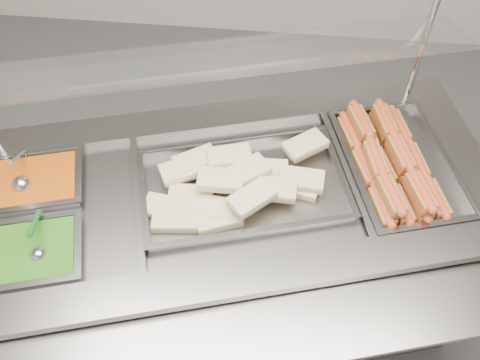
# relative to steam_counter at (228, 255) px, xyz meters

# --- Properties ---
(steam_counter) EXTENTS (1.96, 1.28, 0.87)m
(steam_counter) POSITION_rel_steam_counter_xyz_m (0.00, 0.00, 0.00)
(steam_counter) COLOR slate
(steam_counter) RESTS_ON ground
(tray_rail) EXTENTS (1.73, 0.81, 0.05)m
(tray_rail) POSITION_rel_steam_counter_xyz_m (0.14, -0.47, 0.39)
(tray_rail) COLOR gray
(tray_rail) RESTS_ON steam_counter
(sneeze_guard) EXTENTS (1.61, 0.72, 0.42)m
(sneeze_guard) POSITION_rel_steam_counter_xyz_m (-0.06, 0.20, 0.79)
(sneeze_guard) COLOR #BABABF
(sneeze_guard) RESTS_ON steam_counter
(pan_hotdogs) EXTENTS (0.46, 0.60, 0.10)m
(pan_hotdogs) POSITION_rel_steam_counter_xyz_m (0.58, 0.17, 0.39)
(pan_hotdogs) COLOR gray
(pan_hotdogs) RESTS_ON steam_counter
(pan_wraps) EXTENTS (0.74, 0.55, 0.07)m
(pan_wraps) POSITION_rel_steam_counter_xyz_m (0.06, 0.02, 0.41)
(pan_wraps) COLOR gray
(pan_wraps) RESTS_ON steam_counter
(pan_beans) EXTENTS (0.34, 0.30, 0.10)m
(pan_beans) POSITION_rel_steam_counter_xyz_m (-0.64, -0.04, 0.40)
(pan_beans) COLOR gray
(pan_beans) RESTS_ON steam_counter
(pan_peas) EXTENTS (0.34, 0.30, 0.10)m
(pan_peas) POSITION_rel_steam_counter_xyz_m (-0.56, -0.31, 0.40)
(pan_peas) COLOR gray
(pan_peas) RESTS_ON steam_counter
(hotdogs_in_buns) EXTENTS (0.36, 0.54, 0.11)m
(hotdogs_in_buns) POSITION_rel_steam_counter_xyz_m (0.54, 0.16, 0.44)
(hotdogs_in_buns) COLOR #91531E
(hotdogs_in_buns) RESTS_ON pan_hotdogs
(tortilla_wraps) EXTENTS (0.59, 0.46, 0.09)m
(tortilla_wraps) POSITION_rel_steam_counter_xyz_m (0.02, 0.00, 0.45)
(tortilla_wraps) COLOR beige
(tortilla_wraps) RESTS_ON pan_wraps
(ladle) EXTENTS (0.08, 0.18, 0.15)m
(ladle) POSITION_rel_steam_counter_xyz_m (-0.67, -0.07, 0.44)
(ladle) COLOR silver
(ladle) RESTS_ON pan_beans
(serving_spoon) EXTENTS (0.08, 0.17, 0.13)m
(serving_spoon) POSITION_rel_steam_counter_xyz_m (-0.53, -0.31, 0.44)
(serving_spoon) COLOR silver
(serving_spoon) RESTS_ON pan_peas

